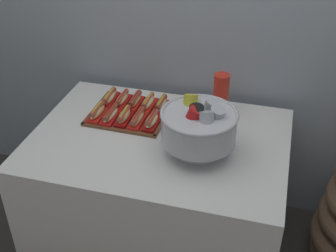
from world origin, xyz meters
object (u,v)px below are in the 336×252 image
serving_tray (130,113)px  hot_dog_2 (124,116)px  hot_dog_6 (122,99)px  hot_dog_5 (109,98)px  cup_stack (221,94)px  punch_bowl (199,126)px  hot_dog_4 (152,121)px  hot_dog_8 (148,103)px  hot_dog_3 (138,119)px  hot_dog_1 (111,115)px  hot_dog_9 (161,105)px  hot_dog_7 (135,101)px  hot_dog_0 (97,112)px  buffet_table (160,192)px

serving_tray → hot_dog_2: (-0.00, -0.08, 0.03)m
hot_dog_6 → hot_dog_5: bearing=179.1°
hot_dog_6 → cup_stack: cup_stack is taller
punch_bowl → cup_stack: punch_bowl is taller
serving_tray → hot_dog_4: 0.17m
hot_dog_6 → hot_dog_8: (0.15, -0.00, 0.00)m
hot_dog_5 → punch_bowl: punch_bowl is taller
hot_dog_2 → hot_dog_3: size_ratio=0.92×
hot_dog_6 → hot_dog_1: bearing=-90.9°
hot_dog_2 → hot_dog_9: 0.22m
hot_dog_1 → hot_dog_7: size_ratio=1.06×
hot_dog_2 → hot_dog_0: bearing=179.1°
hot_dog_1 → hot_dog_2: bearing=-0.9°
hot_dog_2 → hot_dog_7: (0.00, 0.16, -0.00)m
hot_dog_8 → hot_dog_9: 0.08m
serving_tray → hot_dog_6: hot_dog_6 is taller
hot_dog_1 → buffet_table: bearing=-17.4°
hot_dog_9 → hot_dog_1: bearing=-144.7°
hot_dog_4 → punch_bowl: bearing=-29.1°
punch_bowl → cup_stack: bearing=84.7°
cup_stack → hot_dog_7: bearing=-171.2°
buffet_table → hot_dog_7: (-0.21, 0.25, 0.39)m
hot_dog_1 → hot_dog_4: (0.22, -0.00, 0.00)m
hot_dog_7 → hot_dog_8: 0.08m
hot_dog_8 → cup_stack: bearing=10.6°
buffet_table → cup_stack: (0.25, 0.32, 0.47)m
buffet_table → hot_dog_4: 0.41m
buffet_table → hot_dog_3: size_ratio=7.60×
hot_dog_3 → hot_dog_6: hot_dog_3 is taller
hot_dog_6 → punch_bowl: (0.50, -0.32, 0.12)m
hot_dog_0 → hot_dog_6: bearing=64.6°
hot_dog_7 → cup_stack: 0.47m
hot_dog_6 → cup_stack: size_ratio=0.74×
hot_dog_5 → hot_dog_8: (0.22, -0.00, 0.00)m
buffet_table → hot_dog_4: (-0.06, 0.09, 0.39)m
serving_tray → hot_dog_7: size_ratio=2.49×
hot_dog_6 → hot_dog_7: 0.08m
buffet_table → hot_dog_3: 0.42m
hot_dog_2 → hot_dog_5: 0.22m
hot_dog_0 → hot_dog_7: (0.15, 0.16, -0.00)m
hot_dog_1 → hot_dog_7: 0.18m
hot_dog_3 → hot_dog_6: 0.22m
buffet_table → serving_tray: 0.45m
hot_dog_5 → hot_dog_4: bearing=-29.7°
hot_dog_2 → hot_dog_6: size_ratio=0.93×
hot_dog_0 → hot_dog_1: bearing=-0.9°
hot_dog_3 → cup_stack: cup_stack is taller
hot_dog_1 → hot_dog_4: 0.23m
hot_dog_4 → hot_dog_6: hot_dog_4 is taller
hot_dog_6 → cup_stack: bearing=7.4°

